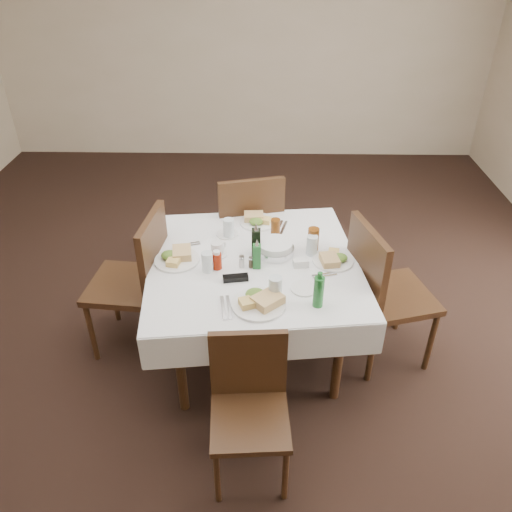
{
  "coord_description": "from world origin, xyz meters",
  "views": [
    {
      "loc": [
        0.29,
        -2.82,
        2.53
      ],
      "look_at": [
        0.24,
        -0.21,
        0.8
      ],
      "focal_mm": 35.0,
      "sensor_mm": 36.0,
      "label": 1
    }
  ],
  "objects_px": {
    "chair_south": "(249,398)",
    "chair_east": "(380,287)",
    "water_e": "(312,245)",
    "oil_cruet_dark": "(256,241)",
    "dining_table": "(253,271)",
    "green_bottle": "(319,291)",
    "water_w": "(207,262)",
    "coffee_mug": "(217,249)",
    "bread_basket": "(275,248)",
    "oil_cruet_green": "(257,255)",
    "chair_west": "(140,275)",
    "water_n": "(229,228)",
    "water_s": "(275,288)",
    "ketchup_bottle": "(217,260)",
    "chair_north": "(248,226)"
  },
  "relations": [
    {
      "from": "chair_south",
      "to": "chair_east",
      "type": "distance_m",
      "value": 1.17
    },
    {
      "from": "water_e",
      "to": "oil_cruet_dark",
      "type": "distance_m",
      "value": 0.36
    },
    {
      "from": "dining_table",
      "to": "green_bottle",
      "type": "xyz_separation_m",
      "value": [
        0.37,
        -0.44,
        0.18
      ]
    },
    {
      "from": "chair_south",
      "to": "water_w",
      "type": "distance_m",
      "value": 0.87
    },
    {
      "from": "water_e",
      "to": "coffee_mug",
      "type": "xyz_separation_m",
      "value": [
        -0.61,
        -0.02,
        -0.02
      ]
    },
    {
      "from": "oil_cruet_dark",
      "to": "bread_basket",
      "type": "bearing_deg",
      "value": 6.2
    },
    {
      "from": "oil_cruet_green",
      "to": "green_bottle",
      "type": "distance_m",
      "value": 0.5
    },
    {
      "from": "chair_west",
      "to": "oil_cruet_green",
      "type": "xyz_separation_m",
      "value": [
        0.79,
        -0.14,
        0.26
      ]
    },
    {
      "from": "water_n",
      "to": "oil_cruet_green",
      "type": "xyz_separation_m",
      "value": [
        0.2,
        -0.36,
        0.02
      ]
    },
    {
      "from": "oil_cruet_green",
      "to": "dining_table",
      "type": "bearing_deg",
      "value": 109.38
    },
    {
      "from": "water_s",
      "to": "oil_cruet_dark",
      "type": "distance_m",
      "value": 0.47
    },
    {
      "from": "chair_east",
      "to": "chair_west",
      "type": "height_order",
      "value": "chair_east"
    },
    {
      "from": "coffee_mug",
      "to": "bread_basket",
      "type": "bearing_deg",
      "value": 3.89
    },
    {
      "from": "water_n",
      "to": "oil_cruet_dark",
      "type": "distance_m",
      "value": 0.28
    },
    {
      "from": "water_n",
      "to": "ketchup_bottle",
      "type": "xyz_separation_m",
      "value": [
        -0.05,
        -0.37,
        -0.01
      ]
    },
    {
      "from": "water_n",
      "to": "water_e",
      "type": "xyz_separation_m",
      "value": [
        0.55,
        -0.2,
        -0.0
      ]
    },
    {
      "from": "oil_cruet_dark",
      "to": "coffee_mug",
      "type": "distance_m",
      "value": 0.26
    },
    {
      "from": "dining_table",
      "to": "ketchup_bottle",
      "type": "xyz_separation_m",
      "value": [
        -0.22,
        -0.09,
        0.14
      ]
    },
    {
      "from": "chair_north",
      "to": "green_bottle",
      "type": "bearing_deg",
      "value": -70.16
    },
    {
      "from": "water_w",
      "to": "ketchup_bottle",
      "type": "height_order",
      "value": "water_w"
    },
    {
      "from": "chair_south",
      "to": "water_n",
      "type": "relative_size",
      "value": 6.19
    },
    {
      "from": "chair_east",
      "to": "water_w",
      "type": "distance_m",
      "value": 1.12
    },
    {
      "from": "bread_basket",
      "to": "coffee_mug",
      "type": "distance_m",
      "value": 0.37
    },
    {
      "from": "oil_cruet_dark",
      "to": "water_e",
      "type": "bearing_deg",
      "value": 1.61
    },
    {
      "from": "water_s",
      "to": "ketchup_bottle",
      "type": "relative_size",
      "value": 1.12
    },
    {
      "from": "water_e",
      "to": "green_bottle",
      "type": "xyz_separation_m",
      "value": [
        -0.0,
        -0.53,
        0.03
      ]
    },
    {
      "from": "coffee_mug",
      "to": "dining_table",
      "type": "bearing_deg",
      "value": -15.4
    },
    {
      "from": "water_s",
      "to": "bread_basket",
      "type": "relative_size",
      "value": 0.57
    },
    {
      "from": "oil_cruet_dark",
      "to": "oil_cruet_green",
      "type": "bearing_deg",
      "value": -87.01
    },
    {
      "from": "water_s",
      "to": "bread_basket",
      "type": "xyz_separation_m",
      "value": [
        0.01,
        0.47,
        -0.03
      ]
    },
    {
      "from": "oil_cruet_green",
      "to": "water_s",
      "type": "bearing_deg",
      "value": -70.36
    },
    {
      "from": "bread_basket",
      "to": "green_bottle",
      "type": "relative_size",
      "value": 1.11
    },
    {
      "from": "dining_table",
      "to": "coffee_mug",
      "type": "height_order",
      "value": "coffee_mug"
    },
    {
      "from": "dining_table",
      "to": "water_n",
      "type": "distance_m",
      "value": 0.36
    },
    {
      "from": "chair_east",
      "to": "water_n",
      "type": "distance_m",
      "value": 1.07
    },
    {
      "from": "oil_cruet_dark",
      "to": "ketchup_bottle",
      "type": "bearing_deg",
      "value": -145.47
    },
    {
      "from": "bread_basket",
      "to": "coffee_mug",
      "type": "bearing_deg",
      "value": -176.11
    },
    {
      "from": "water_n",
      "to": "green_bottle",
      "type": "relative_size",
      "value": 0.62
    },
    {
      "from": "dining_table",
      "to": "bread_basket",
      "type": "distance_m",
      "value": 0.2
    },
    {
      "from": "water_n",
      "to": "ketchup_bottle",
      "type": "height_order",
      "value": "water_n"
    },
    {
      "from": "water_e",
      "to": "oil_cruet_dark",
      "type": "bearing_deg",
      "value": -178.39
    },
    {
      "from": "bread_basket",
      "to": "green_bottle",
      "type": "bearing_deg",
      "value": -66.42
    },
    {
      "from": "water_w",
      "to": "oil_cruet_dark",
      "type": "relative_size",
      "value": 0.56
    },
    {
      "from": "water_e",
      "to": "chair_west",
      "type": "bearing_deg",
      "value": -178.96
    },
    {
      "from": "oil_cruet_dark",
      "to": "dining_table",
      "type": "bearing_deg",
      "value": -103.08
    },
    {
      "from": "chair_west",
      "to": "coffee_mug",
      "type": "height_order",
      "value": "chair_west"
    },
    {
      "from": "dining_table",
      "to": "bread_basket",
      "type": "relative_size",
      "value": 5.92
    },
    {
      "from": "chair_west",
      "to": "coffee_mug",
      "type": "distance_m",
      "value": 0.57
    },
    {
      "from": "chair_north",
      "to": "coffee_mug",
      "type": "bearing_deg",
      "value": -104.61
    },
    {
      "from": "green_bottle",
      "to": "water_e",
      "type": "bearing_deg",
      "value": 89.55
    }
  ]
}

